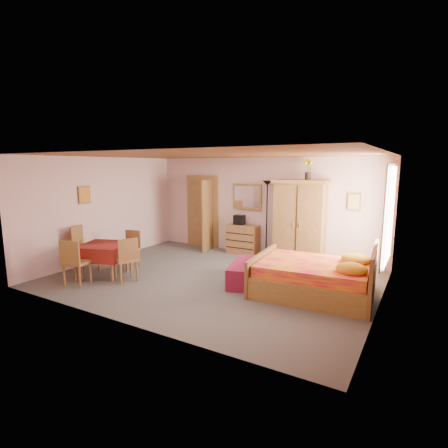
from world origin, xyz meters
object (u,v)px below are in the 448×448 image
Objects in this scene: stereo at (239,220)px; chair_south at (77,262)px; sunflower_vase at (308,169)px; bed at (314,268)px; chest_of_drawers at (243,239)px; floor_lamp at (267,219)px; chair_east at (126,259)px; wardrobe at (300,222)px; chair_north at (129,249)px; wall_mirror at (247,197)px; bench at (244,272)px; chair_west at (86,248)px; dining_table at (105,260)px.

chair_south is at bearing -112.00° from stereo.
sunflower_vase reaches higher than bed.
chest_of_drawers is 0.89m from floor_lamp.
wardrobe is at bearing -15.14° from chair_east.
wardrobe is at bearing -157.37° from chair_north.
chest_of_drawers is at bearing -86.96° from wall_mirror.
chair_north is (-1.73, -2.50, 0.03)m from chest_of_drawers.
chest_of_drawers is 2.58m from sunflower_vase.
wall_mirror reaches higher than bench.
bench is (-1.42, -0.08, -0.28)m from bed.
wall_mirror is 3.12× the size of stereo.
chair_south is (-1.60, -3.96, -0.45)m from stereo.
floor_lamp reaches higher than chair_east.
bed is at bearing -38.59° from wall_mirror.
chair_south is (-2.36, -4.06, -0.53)m from floor_lamp.
bench is at bearing -61.46° from wall_mirror.
sunflower_vase reaches higher than floor_lamp.
bed is 5.09m from chair_west.
chest_of_drawers is 0.88× the size of dining_table.
wardrobe reaches higher than bench.
dining_table is at bearing -168.75° from bed.
chair_east is (1.35, -0.08, -0.05)m from chair_west.
chair_north is at bearing -122.56° from stereo.
chair_west reaches higher than bench.
chest_of_drawers is 0.39× the size of bed.
wall_mirror reaches higher than chest_of_drawers.
wall_mirror is 2.92m from bench.
chest_of_drawers is 3.99m from chair_west.
wall_mirror reaches higher than chair_west.
sunflower_vase reaches higher than wardrobe.
chair_north is (-3.33, -2.43, -0.59)m from wardrobe.
chest_of_drawers is at bearing -170.15° from floor_lamp.
chair_east is at bearing -152.79° from bench.
wardrobe is 1.28m from sunflower_vase.
chest_of_drawers is 1.17m from wall_mirror.
wall_mirror is 0.41× the size of bed.
wall_mirror reaches higher than chair_south.
bed reaches higher than chest_of_drawers.
sunflower_vase reaches higher than chair_west.
chair_north is (-0.01, 1.45, -0.04)m from chair_south.
stereo reaches higher than bench.
chair_east reaches higher than chest_of_drawers.
wall_mirror reaches higher than chair_north.
sunflower_vase is 5.53m from chair_south.
stereo is at bearing -119.57° from wall_mirror.
wardrobe is at bearing -6.87° from wall_mirror.
stereo is 0.77m from floor_lamp.
chest_of_drawers is 0.96× the size of wall_mirror.
dining_table is (-1.72, -3.25, -0.05)m from chest_of_drawers.
sunflower_vase is 4.65m from chair_north.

